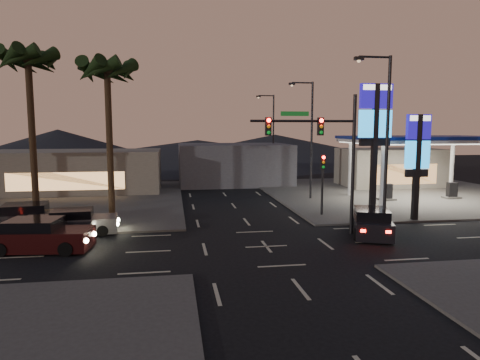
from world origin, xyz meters
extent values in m
plane|color=black|center=(0.00, 0.00, 0.00)|extent=(140.00, 140.00, 0.00)
cube|color=#47443F|center=(16.00, 16.00, 0.06)|extent=(24.00, 24.00, 0.12)
cube|color=#47443F|center=(-16.00, 16.00, 0.06)|extent=(24.00, 24.00, 0.12)
cylinder|color=silver|center=(11.00, 9.00, 2.50)|extent=(0.36, 0.36, 5.00)
cylinder|color=silver|center=(11.00, 15.00, 2.50)|extent=(0.36, 0.36, 5.00)
cylinder|color=silver|center=(21.00, 15.00, 2.50)|extent=(0.36, 0.36, 5.00)
cube|color=silver|center=(16.00, 12.00, 5.20)|extent=(12.00, 8.00, 0.50)
cube|color=white|center=(16.00, 12.00, 4.90)|extent=(11.60, 7.60, 0.06)
cube|color=navy|center=(16.00, 12.00, 5.35)|extent=(12.20, 8.20, 0.25)
cube|color=black|center=(13.00, 12.00, 0.80)|extent=(0.80, 0.50, 1.40)
cube|color=black|center=(19.00, 12.00, 0.80)|extent=(0.80, 0.50, 1.40)
cube|color=#726B5B|center=(18.00, 21.00, 2.00)|extent=(10.00, 6.00, 4.00)
cube|color=black|center=(8.50, 5.50, 4.50)|extent=(0.35, 0.35, 9.00)
cube|color=#150B81|center=(8.50, 5.50, 8.20)|extent=(2.20, 0.30, 1.60)
cube|color=white|center=(8.50, 5.50, 8.75)|extent=(1.98, 0.32, 0.35)
cube|color=#1788DE|center=(8.50, 5.50, 6.40)|extent=(2.20, 0.30, 1.80)
cube|color=black|center=(8.50, 5.50, 5.20)|extent=(2.09, 0.28, 0.50)
cube|color=black|center=(11.00, 4.50, 3.50)|extent=(0.35, 0.35, 7.00)
cube|color=#150B81|center=(11.00, 4.50, 6.20)|extent=(1.60, 0.30, 1.60)
cube|color=white|center=(11.00, 4.50, 6.75)|extent=(1.44, 0.32, 0.35)
cube|color=#1788DE|center=(11.00, 4.50, 4.40)|extent=(1.60, 0.30, 1.80)
cube|color=black|center=(11.00, 4.50, 3.20)|extent=(1.52, 0.28, 0.50)
cylinder|color=black|center=(5.50, 2.00, 4.00)|extent=(0.20, 0.20, 8.00)
cylinder|color=black|center=(2.50, 2.00, 6.50)|extent=(6.00, 0.14, 0.14)
cube|color=#0C3F14|center=(2.00, 2.00, 6.90)|extent=(1.60, 0.05, 0.25)
cube|color=black|center=(3.50, 2.00, 6.20)|extent=(0.32, 0.25, 1.00)
sphere|color=#FF0C07|center=(3.50, 1.85, 6.53)|extent=(0.22, 0.22, 0.22)
sphere|color=orange|center=(3.50, 1.85, 6.20)|extent=(0.20, 0.20, 0.20)
sphere|color=#0CB226|center=(3.50, 1.85, 5.87)|extent=(0.20, 0.20, 0.20)
cube|color=black|center=(0.50, 2.00, 6.20)|extent=(0.32, 0.25, 1.00)
sphere|color=#FF0C07|center=(0.50, 1.85, 6.53)|extent=(0.22, 0.22, 0.22)
sphere|color=orange|center=(0.50, 1.85, 6.20)|extent=(0.20, 0.20, 0.20)
sphere|color=#0CB226|center=(0.50, 1.85, 5.87)|extent=(0.20, 0.20, 0.20)
cylinder|color=black|center=(5.50, 7.00, 2.00)|extent=(0.16, 0.16, 4.00)
cube|color=black|center=(5.50, 7.00, 3.80)|extent=(0.32, 0.25, 1.00)
sphere|color=#FF0C07|center=(5.50, 6.85, 4.13)|extent=(0.22, 0.22, 0.22)
sphere|color=orange|center=(5.50, 6.85, 3.80)|extent=(0.20, 0.20, 0.20)
sphere|color=#0CB226|center=(5.50, 6.85, 3.47)|extent=(0.20, 0.20, 0.20)
cylinder|color=black|center=(7.00, 1.00, 5.00)|extent=(0.18, 0.18, 10.00)
cylinder|color=black|center=(6.10, 1.00, 9.90)|extent=(1.80, 0.12, 0.12)
cube|color=black|center=(5.20, 1.00, 9.80)|extent=(0.50, 0.25, 0.18)
sphere|color=#FFCC8C|center=(5.20, 1.00, 9.68)|extent=(0.20, 0.20, 0.20)
cylinder|color=black|center=(7.00, 14.00, 5.00)|extent=(0.18, 0.18, 10.00)
cylinder|color=black|center=(6.10, 14.00, 9.90)|extent=(1.80, 0.12, 0.12)
cube|color=black|center=(5.20, 14.00, 9.80)|extent=(0.50, 0.25, 0.18)
sphere|color=#FFCC8C|center=(5.20, 14.00, 9.68)|extent=(0.20, 0.20, 0.20)
cylinder|color=black|center=(7.00, 28.00, 5.00)|extent=(0.18, 0.18, 10.00)
cylinder|color=black|center=(6.10, 28.00, 9.90)|extent=(1.80, 0.12, 0.12)
cube|color=black|center=(5.20, 28.00, 9.80)|extent=(0.50, 0.25, 0.18)
sphere|color=#FFCC8C|center=(5.20, 28.00, 9.68)|extent=(0.20, 0.20, 0.20)
cylinder|color=black|center=(-9.00, 9.50, 5.10)|extent=(0.44, 0.44, 10.20)
sphere|color=black|center=(-9.00, 9.50, 10.20)|extent=(0.90, 0.90, 0.90)
cone|color=black|center=(-7.70, 9.50, 9.90)|extent=(0.90, 2.74, 1.91)
cone|color=black|center=(-8.08, 10.42, 9.90)|extent=(2.57, 2.57, 1.91)
cone|color=black|center=(-9.00, 10.80, 9.90)|extent=(2.74, 0.90, 1.91)
cone|color=black|center=(-9.92, 10.42, 9.90)|extent=(2.57, 2.57, 1.91)
cone|color=black|center=(-10.30, 9.50, 9.90)|extent=(0.90, 2.74, 1.91)
cone|color=black|center=(-9.92, 8.58, 9.90)|extent=(2.57, 2.57, 1.91)
cone|color=black|center=(-9.00, 8.20, 9.90)|extent=(2.74, 0.90, 1.91)
cone|color=black|center=(-8.08, 8.58, 9.90)|extent=(2.57, 2.57, 1.91)
cylinder|color=black|center=(-14.00, 9.50, 5.40)|extent=(0.44, 0.44, 10.80)
sphere|color=black|center=(-14.00, 9.50, 10.80)|extent=(0.90, 0.90, 0.90)
cone|color=black|center=(-12.70, 9.50, 10.50)|extent=(0.90, 2.74, 1.91)
cone|color=black|center=(-13.08, 10.42, 10.50)|extent=(2.57, 2.57, 1.91)
cone|color=black|center=(-14.00, 10.80, 10.50)|extent=(2.74, 0.90, 1.91)
cone|color=black|center=(-14.92, 10.42, 10.50)|extent=(2.57, 2.57, 1.91)
cone|color=black|center=(-15.30, 9.50, 10.50)|extent=(0.90, 2.74, 1.91)
cone|color=black|center=(-14.92, 8.58, 10.50)|extent=(2.57, 2.57, 1.91)
cone|color=black|center=(-14.00, 8.20, 10.50)|extent=(2.74, 0.90, 1.91)
cone|color=black|center=(-13.08, 8.58, 10.50)|extent=(2.57, 2.57, 1.91)
cube|color=#726B5B|center=(-14.00, 22.00, 2.00)|extent=(16.00, 8.00, 4.00)
cube|color=#4C4C51|center=(2.00, 26.00, 2.20)|extent=(12.00, 9.00, 4.40)
cone|color=black|center=(-25.00, 60.00, 3.00)|extent=(40.00, 40.00, 6.00)
cone|color=black|center=(15.00, 60.00, 2.50)|extent=(50.00, 50.00, 5.00)
cone|color=black|center=(0.00, 60.00, 2.00)|extent=(60.00, 60.00, 4.00)
cube|color=black|center=(-11.29, 2.94, 0.51)|extent=(4.21, 2.02, 0.84)
cube|color=black|center=(-11.57, 2.92, 1.07)|extent=(2.16, 1.73, 0.60)
cylinder|color=black|center=(-10.05, 3.82, 0.30)|extent=(0.61, 0.27, 0.59)
cylinder|color=black|center=(-9.93, 2.25, 0.30)|extent=(0.61, 0.27, 0.59)
cylinder|color=black|center=(-12.65, 3.63, 0.30)|extent=(0.61, 0.27, 0.59)
cylinder|color=black|center=(-12.53, 2.05, 0.30)|extent=(0.61, 0.27, 0.59)
sphere|color=#FFF2BF|center=(-9.29, 3.65, 0.58)|extent=(0.20, 0.20, 0.20)
sphere|color=#FFF2BF|center=(-9.21, 2.53, 0.58)|extent=(0.20, 0.20, 0.20)
cube|color=#FF140A|center=(-13.37, 3.34, 0.65)|extent=(0.09, 0.24, 0.13)
cube|color=#FF140A|center=(-13.29, 2.23, 0.65)|extent=(0.09, 0.24, 0.13)
cube|color=black|center=(-11.28, 0.95, 0.60)|extent=(5.04, 2.57, 0.99)
cube|color=black|center=(-11.60, 0.98, 1.26)|extent=(2.62, 2.13, 0.71)
cylinder|color=black|center=(-9.64, 1.70, 0.35)|extent=(0.73, 0.34, 0.70)
cylinder|color=black|center=(-9.85, -0.16, 0.35)|extent=(0.73, 0.34, 0.70)
cylinder|color=black|center=(-12.70, 2.05, 0.35)|extent=(0.73, 0.34, 0.70)
cylinder|color=black|center=(-12.91, 0.19, 0.35)|extent=(0.73, 0.34, 0.70)
sphere|color=#FFF2BF|center=(-8.80, 1.32, 0.68)|extent=(0.24, 0.24, 0.24)
sphere|color=#FFF2BF|center=(-8.95, 0.01, 0.68)|extent=(0.24, 0.24, 0.24)
cube|color=slate|center=(-10.19, 4.27, 0.55)|extent=(4.52, 2.20, 0.90)
cube|color=black|center=(-10.48, 4.25, 1.14)|extent=(2.32, 1.87, 0.65)
cylinder|color=black|center=(-8.87, 5.23, 0.32)|extent=(0.65, 0.29, 0.64)
cylinder|color=black|center=(-8.73, 3.54, 0.32)|extent=(0.65, 0.29, 0.64)
cylinder|color=black|center=(-11.65, 5.00, 0.32)|extent=(0.65, 0.29, 0.64)
cylinder|color=black|center=(-11.50, 3.31, 0.32)|extent=(0.65, 0.29, 0.64)
sphere|color=#FFF2BF|center=(-8.06, 5.05, 0.62)|extent=(0.22, 0.22, 0.22)
sphere|color=#FFF2BF|center=(-7.96, 3.86, 0.62)|extent=(0.22, 0.22, 0.22)
cube|color=#FF140A|center=(-12.42, 4.68, 0.70)|extent=(0.10, 0.25, 0.14)
cube|color=#FF140A|center=(-12.32, 3.49, 0.70)|extent=(0.10, 0.25, 0.14)
cube|color=black|center=(-13.16, 5.74, 0.61)|extent=(5.06, 2.61, 0.99)
cube|color=black|center=(-13.49, 5.70, 1.27)|extent=(2.63, 2.15, 0.72)
cylinder|color=black|center=(-11.74, 6.86, 0.35)|extent=(0.73, 0.35, 0.71)
cylinder|color=black|center=(-11.52, 5.00, 0.35)|extent=(0.73, 0.35, 0.71)
cylinder|color=black|center=(-14.81, 6.48, 0.35)|extent=(0.73, 0.35, 0.71)
sphere|color=#FFF2BF|center=(-10.83, 6.69, 0.68)|extent=(0.24, 0.24, 0.24)
sphere|color=#FFF2BF|center=(-10.67, 5.38, 0.68)|extent=(0.24, 0.24, 0.24)
cube|color=black|center=(6.50, 1.57, 0.58)|extent=(3.43, 5.06, 0.96)
cube|color=black|center=(6.39, 1.27, 1.22)|extent=(2.49, 2.81, 0.69)
cylinder|color=black|center=(6.15, 3.27, 0.34)|extent=(0.47, 0.73, 0.68)
cylinder|color=black|center=(7.85, 2.66, 0.34)|extent=(0.47, 0.73, 0.68)
cylinder|color=black|center=(5.15, 0.48, 0.34)|extent=(0.47, 0.73, 0.68)
cylinder|color=black|center=(6.85, -0.14, 0.34)|extent=(0.47, 0.73, 0.68)
cube|color=#FF140A|center=(5.11, -0.41, 0.74)|extent=(0.28, 0.17, 0.15)
cube|color=#FF140A|center=(6.31, -0.84, 0.74)|extent=(0.28, 0.17, 0.15)
camera|label=1|loc=(-4.72, -21.11, 6.05)|focal=32.00mm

